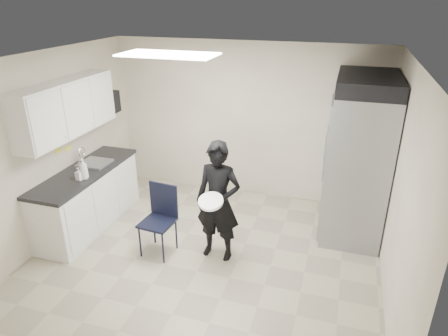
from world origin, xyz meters
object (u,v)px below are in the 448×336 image
(lower_counter, at_px, (88,199))
(folding_chair, at_px, (157,223))
(commercial_fridge, at_px, (357,164))
(man_tuxedo, at_px, (218,202))

(lower_counter, height_order, folding_chair, folding_chair)
(commercial_fridge, bearing_deg, folding_chair, -149.98)
(lower_counter, xyz_separation_m, commercial_fridge, (3.78, 1.07, 0.62))
(commercial_fridge, xyz_separation_m, man_tuxedo, (-1.68, -1.24, -0.24))
(commercial_fridge, distance_m, man_tuxedo, 2.10)
(lower_counter, bearing_deg, commercial_fridge, 15.88)
(man_tuxedo, bearing_deg, commercial_fridge, 39.47)
(commercial_fridge, height_order, man_tuxedo, commercial_fridge)
(man_tuxedo, bearing_deg, lower_counter, 178.70)
(lower_counter, distance_m, commercial_fridge, 3.98)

